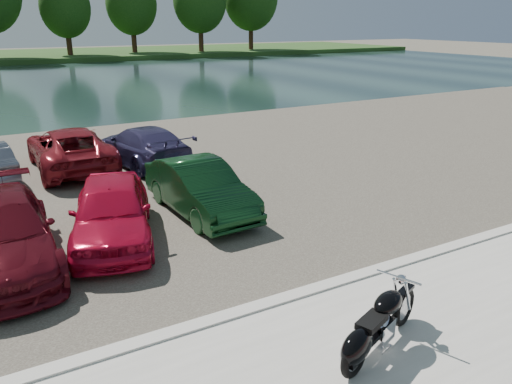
{
  "coord_description": "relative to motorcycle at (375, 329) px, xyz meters",
  "views": [
    {
      "loc": [
        -6.02,
        -4.74,
        4.96
      ],
      "look_at": [
        -0.54,
        4.98,
        1.1
      ],
      "focal_mm": 35.0,
      "sensor_mm": 36.0,
      "label": 1
    }
  ],
  "objects": [
    {
      "name": "ground",
      "position": [
        1.31,
        0.03,
        -0.56
      ],
      "size": [
        200.0,
        200.0,
        0.0
      ],
      "primitive_type": "plane",
      "color": "#595447",
      "rests_on": "ground"
    },
    {
      "name": "far_bank",
      "position": [
        1.31,
        72.03,
        -0.26
      ],
      "size": [
        120.0,
        24.0,
        0.6
      ],
      "primitive_type": "cube",
      "color": "#234217",
      "rests_on": "ground"
    },
    {
      "name": "river",
      "position": [
        1.31,
        40.03,
        -0.56
      ],
      "size": [
        120.0,
        40.0,
        0.0
      ],
      "primitive_type": "cube",
      "color": "#182B2B",
      "rests_on": "ground"
    },
    {
      "name": "car_3",
      "position": [
        -4.66,
        6.14,
        0.21
      ],
      "size": [
        2.09,
        5.06,
        1.46
      ],
      "primitive_type": "imported",
      "rotation": [
        0.0,
        0.0,
        -0.01
      ],
      "color": "#520B15",
      "rests_on": "parking_lot"
    },
    {
      "name": "car_4",
      "position": [
        -2.33,
        6.3,
        0.22
      ],
      "size": [
        2.85,
        4.66,
        1.48
      ],
      "primitive_type": "imported",
      "rotation": [
        0.0,
        0.0,
        -0.27
      ],
      "color": "red",
      "rests_on": "parking_lot"
    },
    {
      "name": "motorcycle",
      "position": [
        0.0,
        0.0,
        0.0
      ],
      "size": [
        2.23,
        1.1,
        1.05
      ],
      "rotation": [
        0.0,
        0.0,
        0.37
      ],
      "color": "black",
      "rests_on": "promenade"
    },
    {
      "name": "car_10",
      "position": [
        -2.08,
        13.02,
        0.2
      ],
      "size": [
        2.4,
        5.2,
        1.45
      ],
      "primitive_type": "imported",
      "rotation": [
        0.0,
        0.0,
        3.14
      ],
      "color": "maroon",
      "rests_on": "parking_lot"
    },
    {
      "name": "car_11",
      "position": [
        0.27,
        12.26,
        0.17
      ],
      "size": [
        2.6,
        5.0,
        1.39
      ],
      "primitive_type": "imported",
      "rotation": [
        0.0,
        0.0,
        3.28
      ],
      "color": "#2F2B54",
      "rests_on": "parking_lot"
    },
    {
      "name": "parking_lot",
      "position": [
        1.31,
        11.03,
        -0.54
      ],
      "size": [
        60.0,
        18.0,
        0.04
      ],
      "primitive_type": "cube",
      "color": "#3D3831",
      "rests_on": "ground"
    },
    {
      "name": "promenade",
      "position": [
        1.31,
        -0.97,
        -0.51
      ],
      "size": [
        60.0,
        6.0,
        0.1
      ],
      "primitive_type": "cube",
      "color": "#B7B5AD",
      "rests_on": "ground"
    },
    {
      "name": "car_5",
      "position": [
        0.15,
        6.93,
        0.18
      ],
      "size": [
        1.71,
        4.34,
        1.4
      ],
      "primitive_type": "imported",
      "rotation": [
        0.0,
        0.0,
        0.05
      ],
      "color": "#0E3316",
      "rests_on": "parking_lot"
    },
    {
      "name": "kerb",
      "position": [
        1.31,
        2.03,
        -0.49
      ],
      "size": [
        60.0,
        0.3,
        0.14
      ],
      "primitive_type": "cube",
      "color": "#B7B5AD",
      "rests_on": "ground"
    }
  ]
}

